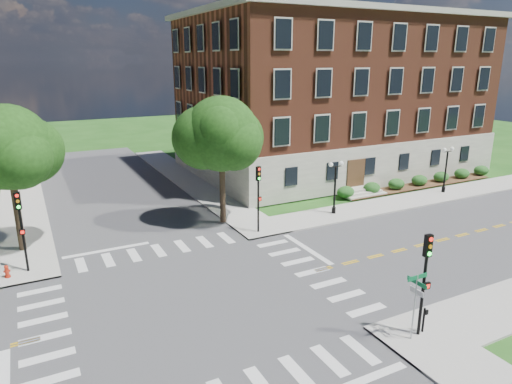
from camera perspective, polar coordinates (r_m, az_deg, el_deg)
name	(u,v)px	position (r m, az deg, el deg)	size (l,w,h in m)	color
ground	(197,300)	(24.51, -7.43, -13.28)	(160.00, 160.00, 0.00)	#1C4A15
road_ew	(197,300)	(24.51, -7.43, -13.27)	(90.00, 12.00, 0.01)	#3D3D3F
road_ns	(197,300)	(24.50, -7.43, -13.27)	(12.00, 90.00, 0.01)	#3D3D3F
sidewalk_ne	(293,190)	(43.66, 4.68, 0.28)	(34.00, 34.00, 0.12)	#9E9B93
crosswalk_east	(312,272)	(27.43, 7.06, -9.89)	(2.20, 10.20, 0.02)	silver
stop_bar_east	(307,249)	(30.50, 6.40, -7.08)	(0.40, 5.50, 0.00)	silver
main_building	(330,94)	(52.44, 9.20, 12.01)	(30.60, 22.40, 16.50)	gray
shrub_row	(419,187)	(47.50, 19.68, 0.61)	(18.00, 2.00, 1.30)	#1A4B19
tree_c	(8,148)	(31.83, -28.63, 4.90)	(5.27, 5.27, 9.38)	black
tree_d	(221,134)	(33.32, -4.36, 7.22)	(5.47, 5.47, 9.46)	black
traffic_signal_se	(425,272)	(21.28, 20.40, -9.38)	(0.33, 0.37, 4.80)	black
traffic_signal_ne	(258,191)	(31.91, 0.30, 0.17)	(0.37, 0.43, 4.80)	black
traffic_signal_nw	(21,222)	(29.13, -27.32, -3.30)	(0.35, 0.40, 4.80)	black
twin_lamp_west	(335,184)	(36.60, 9.86, 0.95)	(1.36, 0.36, 4.23)	black
twin_lamp_east	(446,167)	(45.43, 22.66, 2.91)	(1.36, 0.36, 4.23)	black
street_sign_pole	(416,294)	(21.24, 19.35, -11.97)	(1.10, 1.10, 3.10)	gray
push_button_post	(424,319)	(22.62, 20.27, -14.63)	(0.14, 0.21, 1.20)	black
fire_hydrant	(7,272)	(29.76, -28.69, -8.73)	(0.35, 0.35, 0.75)	#A81F0C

